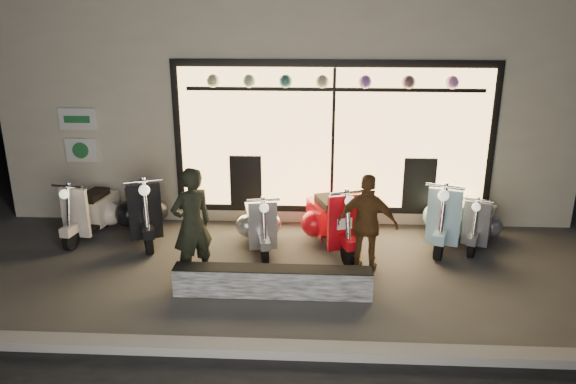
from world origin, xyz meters
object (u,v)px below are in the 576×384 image
at_px(scooter_silver, 259,222).
at_px(man, 192,224).
at_px(woman, 368,224).
at_px(graffiti_barrier, 273,281).
at_px(scooter_red, 330,219).

height_order(scooter_silver, man, man).
bearing_deg(woman, scooter_silver, -14.65).
bearing_deg(graffiti_barrier, man, 159.25).
xyz_separation_m(graffiti_barrier, scooter_red, (0.79, 1.72, 0.24)).
bearing_deg(woman, man, 21.25).
xyz_separation_m(scooter_silver, woman, (1.65, -0.88, 0.36)).
relative_size(scooter_red, woman, 1.03).
height_order(graffiti_barrier, woman, woman).
bearing_deg(scooter_red, scooter_silver, 163.71).
bearing_deg(man, scooter_silver, -162.01).
bearing_deg(scooter_red, man, -166.13).
bearing_deg(graffiti_barrier, scooter_silver, 101.72).
relative_size(graffiti_barrier, scooter_silver, 1.96).
height_order(scooter_red, woman, woman).
distance_m(graffiti_barrier, scooter_silver, 1.71).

